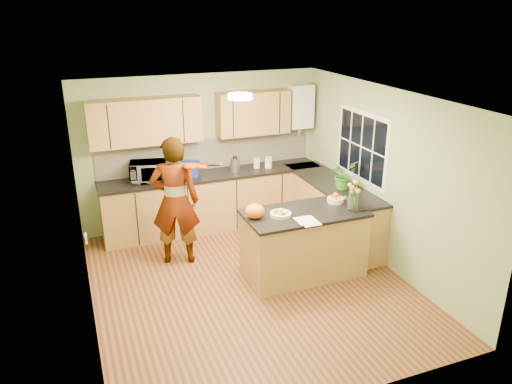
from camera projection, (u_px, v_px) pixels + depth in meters
name	position (u px, v px, depth m)	size (l,w,h in m)	color
floor	(250.00, 284.00, 6.68)	(4.50, 4.50, 0.00)	#552D18
ceiling	(249.00, 97.00, 5.80)	(4.00, 4.50, 0.02)	white
wall_back	(201.00, 151.00, 8.20)	(4.00, 0.02, 2.50)	#8FA677
wall_front	(341.00, 286.00, 4.28)	(4.00, 0.02, 2.50)	#8FA677
wall_left	(82.00, 221.00, 5.56)	(0.02, 4.50, 2.50)	#8FA677
wall_right	(384.00, 178.00, 6.92)	(0.02, 4.50, 2.50)	#8FA677
back_counter	(214.00, 200.00, 8.25)	(3.64, 0.62, 0.94)	#AC7944
right_counter	(332.00, 211.00, 7.84)	(0.62, 2.24, 0.94)	#AC7944
splashback	(207.00, 153.00, 8.24)	(3.60, 0.02, 0.52)	silver
upper_cabinets	(192.00, 118.00, 7.78)	(3.20, 0.34, 0.70)	#AC7944
boiler	(300.00, 106.00, 8.41)	(0.40, 0.30, 0.86)	white
window_right	(361.00, 146.00, 7.34)	(0.01, 1.30, 1.05)	white
light_switch	(86.00, 238.00, 5.03)	(0.02, 0.09, 0.09)	white
ceiling_lamp	(240.00, 96.00, 6.08)	(0.30, 0.30, 0.07)	#FFEABF
peninsula_island	(303.00, 243.00, 6.78)	(1.62, 0.83, 0.93)	#AC7944
fruit_dish	(281.00, 213.00, 6.49)	(0.28, 0.28, 0.10)	#F9EFC7
orange_bowl	(336.00, 198.00, 6.92)	(0.23, 0.23, 0.13)	#F9EFC7
flower_vase	(352.00, 189.00, 6.56)	(0.24, 0.24, 0.45)	silver
orange_bag	(255.00, 211.00, 6.40)	(0.25, 0.21, 0.19)	orange
papers	(308.00, 221.00, 6.32)	(0.23, 0.32, 0.01)	white
violinist	(175.00, 201.00, 6.97)	(0.68, 0.45, 1.86)	tan
violin	(191.00, 166.00, 6.65)	(0.56, 0.23, 0.11)	#591205
microwave	(149.00, 171.00, 7.69)	(0.56, 0.38, 0.31)	white
blue_box	(189.00, 169.00, 7.93)	(0.30, 0.22, 0.24)	navy
kettle	(235.00, 164.00, 8.14)	(0.16, 0.16, 0.30)	#B3B3B7
jar_cream	(257.00, 163.00, 8.33)	(0.11, 0.11, 0.17)	#F9EFC7
jar_white	(268.00, 162.00, 8.34)	(0.12, 0.12, 0.18)	white
potted_plant	(343.00, 175.00, 7.35)	(0.39, 0.34, 0.43)	#3D7C29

